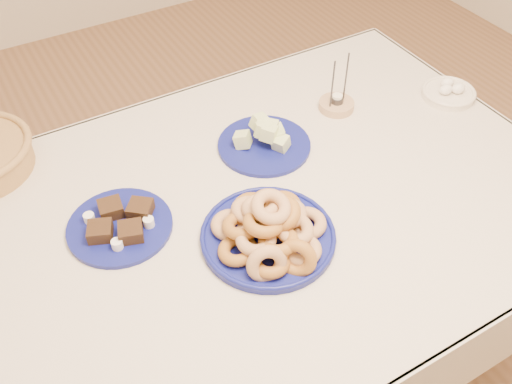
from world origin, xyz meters
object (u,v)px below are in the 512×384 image
donut_platter (269,231)px  melon_plate (265,140)px  brownie_plate (120,224)px  candle_holder (336,104)px  egg_bowl (449,92)px  dining_table (246,236)px

donut_platter → melon_plate: (0.17, 0.30, -0.01)m
brownie_plate → candle_holder: size_ratio=1.89×
donut_platter → egg_bowl: 0.82m
dining_table → candle_holder: bearing=27.1°
candle_holder → egg_bowl: size_ratio=0.94×
melon_plate → dining_table: bearing=-132.3°
candle_holder → egg_bowl: 0.36m
dining_table → donut_platter: 0.19m
candle_holder → donut_platter: bearing=-142.2°
brownie_plate → egg_bowl: egg_bowl is taller
donut_platter → candle_holder: 0.57m
donut_platter → candle_holder: candle_holder is taller
brownie_plate → dining_table: bearing=-17.7°
candle_holder → egg_bowl: candle_holder is taller
brownie_plate → donut_platter: bearing=-37.0°
candle_holder → dining_table: bearing=-152.9°
donut_platter → melon_plate: donut_platter is taller
melon_plate → candle_holder: (0.28, 0.05, -0.01)m
brownie_plate → melon_plate: bearing=10.6°
melon_plate → egg_bowl: 0.62m
candle_holder → melon_plate: bearing=-170.7°
dining_table → donut_platter: size_ratio=3.99×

